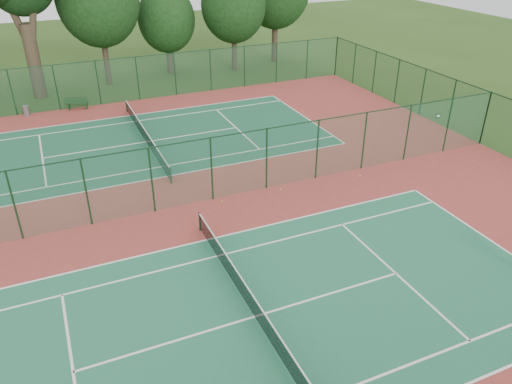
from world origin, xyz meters
TOP-DOWN VIEW (x-y plane):
  - ground at (0.00, 0.00)m, footprint 120.00×120.00m
  - red_pad at (0.00, 0.00)m, footprint 40.00×36.00m
  - court_near at (0.00, -9.00)m, footprint 23.77×10.97m
  - court_far at (0.00, 9.00)m, footprint 23.77×10.97m
  - fence_north at (0.00, 18.00)m, footprint 40.00×0.09m
  - fence_east at (20.00, 0.00)m, footprint 0.09×36.00m
  - fence_divider at (0.00, 0.00)m, footprint 40.00×0.09m
  - tennis_net_near at (0.00, -9.00)m, footprint 0.10×12.90m
  - tennis_net_far at (0.00, 9.00)m, footprint 0.10×12.90m
  - trash_bin at (-7.02, 17.54)m, footprint 0.54×0.54m
  - bench at (-3.38, 17.48)m, footprint 1.72×0.93m
  - stray_ball_a at (5.22, -0.54)m, footprint 0.07×0.07m
  - stray_ball_b at (10.14, -0.85)m, footprint 0.07×0.07m
  - stray_ball_c at (1.84, -0.50)m, footprint 0.08×0.08m
  - evergreen_row at (0.50, 24.25)m, footprint 39.00×5.00m

SIDE VIEW (x-z plane):
  - ground at x=0.00m, z-range 0.00..0.00m
  - evergreen_row at x=0.50m, z-range -6.00..6.00m
  - red_pad at x=0.00m, z-range 0.00..0.01m
  - court_near at x=0.00m, z-range 0.01..0.02m
  - court_far at x=0.00m, z-range 0.01..0.02m
  - stray_ball_b at x=10.14m, z-range 0.01..0.08m
  - stray_ball_a at x=5.22m, z-range 0.01..0.08m
  - stray_ball_c at x=1.84m, z-range 0.01..0.09m
  - trash_bin at x=-7.02m, z-range 0.01..0.78m
  - bench at x=-3.38m, z-range 0.03..1.05m
  - tennis_net_near at x=0.00m, z-range 0.06..1.03m
  - tennis_net_far at x=0.00m, z-range 0.06..1.03m
  - fence_east at x=20.00m, z-range 0.01..3.51m
  - fence_north at x=0.00m, z-range 0.01..3.51m
  - fence_divider at x=0.00m, z-range 0.01..3.51m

